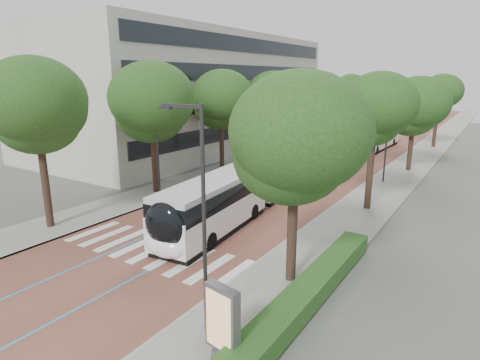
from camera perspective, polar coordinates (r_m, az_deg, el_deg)
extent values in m
plane|color=#51544C|center=(21.54, -14.42, -10.52)|extent=(160.00, 160.00, 0.00)
cube|color=brown|center=(55.68, 17.32, 4.59)|extent=(11.00, 140.00, 0.02)
cube|color=gray|center=(58.10, 10.19, 5.46)|extent=(4.00, 140.00, 0.12)
cube|color=gray|center=(54.17, 24.96, 3.69)|extent=(4.00, 140.00, 0.12)
cube|color=gray|center=(57.40, 11.94, 5.27)|extent=(0.20, 140.00, 0.14)
cube|color=gray|center=(54.46, 22.99, 3.94)|extent=(0.20, 140.00, 0.14)
cube|color=silver|center=(25.58, -20.16, -6.84)|extent=(0.55, 3.60, 0.01)
cube|color=silver|center=(24.64, -18.38, -7.50)|extent=(0.55, 3.60, 0.01)
cube|color=silver|center=(23.73, -16.46, -8.20)|extent=(0.55, 3.60, 0.01)
cube|color=silver|center=(22.85, -14.39, -8.95)|extent=(0.55, 3.60, 0.01)
cube|color=silver|center=(22.01, -12.14, -9.75)|extent=(0.55, 3.60, 0.01)
cube|color=silver|center=(21.21, -9.70, -10.59)|extent=(0.55, 3.60, 0.01)
cube|color=silver|center=(20.45, -7.06, -11.47)|extent=(0.55, 3.60, 0.01)
cube|color=silver|center=(19.74, -4.21, -12.39)|extent=(0.55, 3.60, 0.01)
cube|color=silver|center=(19.09, -1.14, -13.35)|extent=(0.55, 3.60, 0.01)
cube|color=#288BCC|center=(56.12, 15.75, 4.80)|extent=(0.12, 126.00, 0.01)
cube|color=#288BCC|center=(55.27, 18.92, 4.42)|extent=(0.12, 126.00, 0.01)
cube|color=#9D9991|center=(53.39, -7.01, 12.29)|extent=(18.00, 40.00, 14.00)
cube|color=black|center=(48.43, 1.46, 7.43)|extent=(0.12, 38.00, 1.60)
cube|color=black|center=(48.14, 1.48, 11.21)|extent=(0.12, 38.00, 1.60)
cube|color=black|center=(48.06, 1.51, 15.03)|extent=(0.12, 38.00, 1.60)
cube|color=black|center=(48.19, 1.53, 18.59)|extent=(0.12, 38.00, 1.60)
cube|color=#1B4819|center=(16.43, 8.60, -16.51)|extent=(1.20, 14.00, 0.80)
cylinder|color=#2A2A2C|center=(13.59, -5.13, -6.33)|extent=(0.14, 0.14, 8.00)
cube|color=#2A2A2C|center=(13.25, -8.28, 10.38)|extent=(1.70, 0.12, 0.12)
cube|color=#2A2A2C|center=(13.73, -10.51, 10.09)|extent=(0.50, 0.20, 0.10)
cylinder|color=#2A2A2C|center=(36.16, 20.20, 5.94)|extent=(0.14, 0.14, 8.00)
cube|color=#2A2A2C|center=(36.03, 19.48, 12.22)|extent=(1.70, 0.12, 0.12)
cube|color=#2A2A2C|center=(36.21, 18.38, 12.19)|extent=(0.50, 0.20, 0.10)
cylinder|color=#2A2A2C|center=(29.92, -11.67, 4.92)|extent=(0.14, 0.14, 8.00)
cylinder|color=black|center=(26.50, -25.88, -1.03)|extent=(0.44, 0.44, 5.03)
ellipsoid|color=#193F14|center=(25.77, -27.00, 8.81)|extent=(5.71, 5.71, 4.85)
cylinder|color=black|center=(31.90, -12.06, 2.36)|extent=(0.44, 0.44, 4.83)
ellipsoid|color=#193F14|center=(31.30, -12.48, 10.23)|extent=(6.42, 6.42, 5.45)
cylinder|color=black|center=(38.66, -2.61, 4.64)|extent=(0.44, 0.44, 4.69)
ellipsoid|color=#193F14|center=(38.16, -2.68, 10.96)|extent=(5.76, 5.76, 4.90)
cylinder|color=black|center=(47.06, 4.53, 6.27)|extent=(0.44, 0.44, 4.52)
ellipsoid|color=#193F14|center=(46.66, 4.63, 11.27)|extent=(6.29, 6.29, 5.35)
cylinder|color=black|center=(57.82, 10.29, 7.52)|extent=(0.44, 0.44, 4.32)
ellipsoid|color=#193F14|center=(57.49, 10.46, 11.40)|extent=(5.96, 5.96, 5.06)
cylinder|color=black|center=(71.79, 15.04, 8.72)|extent=(0.44, 0.44, 4.68)
ellipsoid|color=#193F14|center=(71.53, 15.26, 12.11)|extent=(5.29, 5.29, 4.50)
cylinder|color=black|center=(17.83, 7.39, -7.84)|extent=(0.44, 0.44, 4.40)
ellipsoid|color=#193F14|center=(16.74, 7.83, 4.94)|extent=(5.81, 5.81, 4.94)
cylinder|color=black|center=(28.61, 17.94, 0.48)|extent=(0.44, 0.44, 4.72)
ellipsoid|color=#193F14|center=(27.94, 18.62, 9.05)|extent=(4.86, 4.86, 4.13)
cylinder|color=black|center=(42.10, 23.05, 4.01)|extent=(0.44, 0.44, 4.25)
ellipsoid|color=#193F14|center=(41.65, 23.57, 9.23)|extent=(5.81, 5.81, 4.93)
cylinder|color=black|center=(57.76, 26.00, 6.47)|extent=(0.44, 0.44, 4.69)
ellipsoid|color=#193F14|center=(57.43, 26.48, 10.67)|extent=(5.00, 5.00, 4.25)
cylinder|color=black|center=(27.77, 1.62, -0.47)|extent=(2.38, 1.13, 2.30)
cube|color=white|center=(23.59, -3.80, -4.53)|extent=(3.44, 9.57, 1.82)
cube|color=black|center=(23.25, -3.85, -1.88)|extent=(3.46, 9.38, 0.97)
cube|color=#BBBBBD|center=(23.08, -3.87, -0.35)|extent=(3.37, 9.37, 0.31)
cube|color=black|center=(23.97, -3.76, -6.99)|extent=(3.35, 9.19, 0.35)
cube|color=white|center=(31.73, 4.98, 0.43)|extent=(3.28, 7.95, 1.82)
cube|color=black|center=(31.47, 5.03, 2.44)|extent=(3.30, 7.80, 0.97)
cube|color=#BBBBBD|center=(31.35, 5.06, 3.59)|extent=(3.21, 7.80, 0.31)
cube|color=black|center=(32.01, 4.94, -1.46)|extent=(3.19, 7.64, 0.35)
ellipsoid|color=black|center=(19.83, -10.60, -6.24)|extent=(2.45, 1.33, 2.28)
ellipsoid|color=white|center=(20.23, -10.54, -9.30)|extent=(2.44, 1.23, 1.14)
cylinder|color=black|center=(22.68, -9.23, -7.55)|extent=(0.40, 1.03, 1.00)
cylinder|color=black|center=(21.50, -4.30, -8.66)|extent=(0.40, 1.03, 1.00)
cylinder|color=black|center=(33.83, 4.26, 0.00)|extent=(0.40, 1.03, 1.00)
cylinder|color=black|center=(33.05, 7.87, -0.45)|extent=(0.40, 1.03, 1.00)
cylinder|color=black|center=(26.90, -2.47, -3.81)|extent=(0.40, 1.03, 1.00)
cylinder|color=black|center=(25.91, 1.89, -4.53)|extent=(0.40, 1.03, 1.00)
cube|color=white|center=(41.43, 13.96, 3.37)|extent=(2.71, 12.04, 1.82)
cube|color=black|center=(41.24, 14.06, 4.93)|extent=(2.75, 11.80, 0.97)
cube|color=#BBBBBD|center=(41.14, 14.11, 5.81)|extent=(2.66, 11.80, 0.31)
cube|color=black|center=(41.65, 13.87, 1.91)|extent=(2.65, 11.56, 0.35)
ellipsoid|color=black|center=(35.87, 11.07, 3.06)|extent=(2.37, 1.14, 2.28)
ellipsoid|color=white|center=(36.06, 10.96, 1.27)|extent=(2.37, 1.04, 1.14)
cylinder|color=black|center=(38.63, 10.61, 1.61)|extent=(0.32, 1.01, 1.00)
cylinder|color=black|center=(37.90, 13.79, 1.19)|extent=(0.32, 1.01, 1.00)
cylinder|color=black|center=(45.47, 14.07, 3.35)|extent=(0.32, 1.01, 1.00)
cylinder|color=black|center=(44.85, 16.81, 3.01)|extent=(0.32, 1.01, 1.00)
cube|color=white|center=(53.83, 18.83, 5.51)|extent=(2.88, 12.07, 1.82)
cube|color=black|center=(53.68, 18.93, 6.71)|extent=(2.91, 11.83, 0.97)
cube|color=#BBBBBD|center=(53.61, 18.99, 7.39)|extent=(2.82, 11.83, 0.31)
cube|color=black|center=(54.00, 18.74, 4.37)|extent=(2.81, 11.59, 0.35)
ellipsoid|color=black|center=(48.18, 16.92, 5.58)|extent=(2.38, 1.17, 2.28)
ellipsoid|color=white|center=(48.31, 16.80, 4.24)|extent=(2.38, 1.07, 1.14)
cylinder|color=black|center=(50.88, 16.39, 4.34)|extent=(0.33, 1.01, 1.00)
cylinder|color=black|center=(50.22, 18.83, 4.03)|extent=(0.33, 1.01, 1.00)
cylinder|color=black|center=(57.86, 18.77, 5.33)|extent=(0.33, 1.01, 1.00)
cylinder|color=black|center=(57.29, 20.94, 5.06)|extent=(0.33, 1.01, 1.00)
cube|color=#59595B|center=(13.98, -2.45, -23.59)|extent=(0.66, 0.58, 0.39)
cube|color=#59595B|center=(13.22, -2.51, -19.13)|extent=(1.30, 0.55, 2.23)
cube|color=tan|center=(13.11, -3.12, -19.45)|extent=(1.05, 0.21, 1.93)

